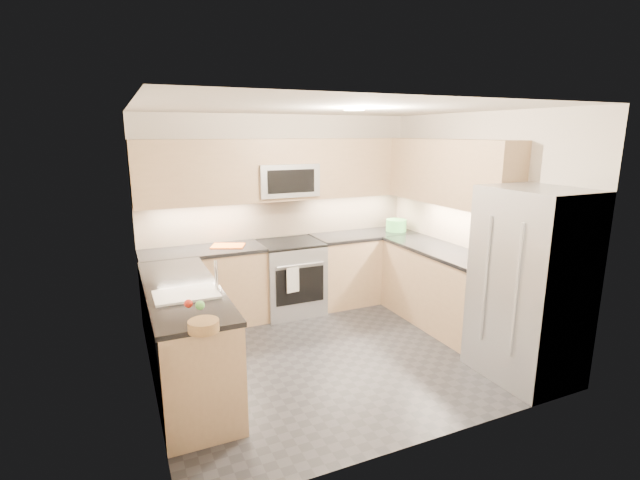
{
  "coord_description": "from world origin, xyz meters",
  "views": [
    {
      "loc": [
        -1.98,
        -4.06,
        2.27
      ],
      "look_at": [
        0.0,
        0.35,
        1.15
      ],
      "focal_mm": 26.0,
      "sensor_mm": 36.0,
      "label": 1
    }
  ],
  "objects_px": {
    "microwave": "(286,180)",
    "cutting_board": "(228,246)",
    "refrigerator": "(530,285)",
    "utensil_bowl": "(396,225)",
    "gas_range": "(291,278)",
    "fruit_basket": "(204,326)"
  },
  "relations": [
    {
      "from": "fruit_basket",
      "to": "gas_range",
      "type": "bearing_deg",
      "value": 57.02
    },
    {
      "from": "gas_range",
      "to": "cutting_board",
      "type": "relative_size",
      "value": 2.38
    },
    {
      "from": "microwave",
      "to": "utensil_bowl",
      "type": "relative_size",
      "value": 2.7
    },
    {
      "from": "cutting_board",
      "to": "gas_range",
      "type": "bearing_deg",
      "value": -3.64
    },
    {
      "from": "microwave",
      "to": "cutting_board",
      "type": "height_order",
      "value": "microwave"
    },
    {
      "from": "gas_range",
      "to": "fruit_basket",
      "type": "relative_size",
      "value": 4.27
    },
    {
      "from": "gas_range",
      "to": "utensil_bowl",
      "type": "xyz_separation_m",
      "value": [
        1.57,
        -0.02,
        0.57
      ]
    },
    {
      "from": "gas_range",
      "to": "fruit_basket",
      "type": "height_order",
      "value": "fruit_basket"
    },
    {
      "from": "microwave",
      "to": "cutting_board",
      "type": "relative_size",
      "value": 1.99
    },
    {
      "from": "refrigerator",
      "to": "cutting_board",
      "type": "relative_size",
      "value": 4.71
    },
    {
      "from": "microwave",
      "to": "cutting_board",
      "type": "xyz_separation_m",
      "value": [
        -0.78,
        -0.08,
        -0.75
      ]
    },
    {
      "from": "refrigerator",
      "to": "utensil_bowl",
      "type": "xyz_separation_m",
      "value": [
        0.12,
        2.4,
        0.12
      ]
    },
    {
      "from": "microwave",
      "to": "refrigerator",
      "type": "relative_size",
      "value": 0.42
    },
    {
      "from": "cutting_board",
      "to": "microwave",
      "type": "bearing_deg",
      "value": 5.56
    },
    {
      "from": "cutting_board",
      "to": "fruit_basket",
      "type": "xyz_separation_m",
      "value": [
        -0.72,
        -2.36,
        0.03
      ]
    },
    {
      "from": "utensil_bowl",
      "to": "cutting_board",
      "type": "xyz_separation_m",
      "value": [
        -2.34,
        0.07,
        -0.07
      ]
    },
    {
      "from": "gas_range",
      "to": "microwave",
      "type": "relative_size",
      "value": 1.2
    },
    {
      "from": "gas_range",
      "to": "microwave",
      "type": "height_order",
      "value": "microwave"
    },
    {
      "from": "microwave",
      "to": "cutting_board",
      "type": "distance_m",
      "value": 1.08
    },
    {
      "from": "cutting_board",
      "to": "utensil_bowl",
      "type": "bearing_deg",
      "value": -1.74
    },
    {
      "from": "gas_range",
      "to": "refrigerator",
      "type": "distance_m",
      "value": 2.86
    },
    {
      "from": "gas_range",
      "to": "cutting_board",
      "type": "height_order",
      "value": "cutting_board"
    }
  ]
}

